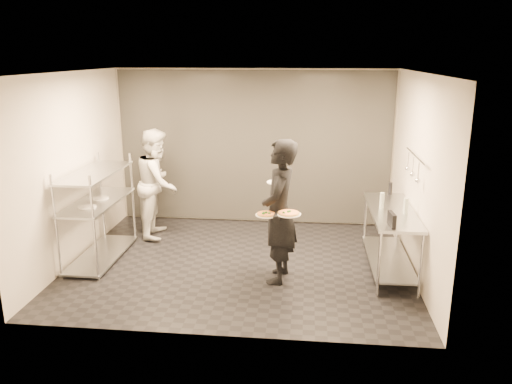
# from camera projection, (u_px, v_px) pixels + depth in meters

# --- Properties ---
(room_shell) EXTENTS (5.00, 4.00, 2.80)m
(room_shell) POSITION_uv_depth(u_px,v_px,m) (249.00, 157.00, 8.25)
(room_shell) COLOR black
(room_shell) RESTS_ON ground
(pass_rack) EXTENTS (0.60, 1.60, 1.50)m
(pass_rack) POSITION_uv_depth(u_px,v_px,m) (98.00, 210.00, 7.51)
(pass_rack) COLOR silver
(pass_rack) RESTS_ON ground
(prep_counter) EXTENTS (0.60, 1.80, 0.92)m
(prep_counter) POSITION_uv_depth(u_px,v_px,m) (391.00, 229.00, 7.11)
(prep_counter) COLOR silver
(prep_counter) RESTS_ON ground
(utensil_rail) EXTENTS (0.07, 1.20, 0.31)m
(utensil_rail) POSITION_uv_depth(u_px,v_px,m) (414.00, 167.00, 6.84)
(utensil_rail) COLOR silver
(utensil_rail) RESTS_ON room_shell
(waiter) EXTENTS (0.54, 0.77, 1.98)m
(waiter) POSITION_uv_depth(u_px,v_px,m) (279.00, 212.00, 6.72)
(waiter) COLOR black
(waiter) RESTS_ON ground
(chef) EXTENTS (0.77, 0.95, 1.85)m
(chef) POSITION_uv_depth(u_px,v_px,m) (158.00, 183.00, 8.46)
(chef) COLOR beige
(chef) RESTS_ON ground
(pizza_plate_near) EXTENTS (0.28, 0.28, 0.05)m
(pizza_plate_near) POSITION_uv_depth(u_px,v_px,m) (266.00, 214.00, 6.53)
(pizza_plate_near) COLOR silver
(pizza_plate_near) RESTS_ON waiter
(pizza_plate_far) EXTENTS (0.32, 0.32, 0.05)m
(pizza_plate_far) POSITION_uv_depth(u_px,v_px,m) (289.00, 213.00, 6.47)
(pizza_plate_far) COLOR silver
(pizza_plate_far) RESTS_ON waiter
(salad_plate) EXTENTS (0.29, 0.29, 0.07)m
(salad_plate) POSITION_uv_depth(u_px,v_px,m) (277.00, 181.00, 6.92)
(salad_plate) COLOR silver
(salad_plate) RESTS_ON waiter
(pos_monitor) EXTENTS (0.08, 0.26, 0.18)m
(pos_monitor) POSITION_uv_depth(u_px,v_px,m) (392.00, 220.00, 6.33)
(pos_monitor) COLOR black
(pos_monitor) RESTS_ON prep_counter
(bottle_green) EXTENTS (0.06, 0.06, 0.23)m
(bottle_green) POSITION_uv_depth(u_px,v_px,m) (382.00, 200.00, 7.08)
(bottle_green) COLOR #99A698
(bottle_green) RESTS_ON prep_counter
(bottle_clear) EXTENTS (0.07, 0.07, 0.22)m
(bottle_clear) POSITION_uv_depth(u_px,v_px,m) (406.00, 206.00, 6.83)
(bottle_clear) COLOR #99A698
(bottle_clear) RESTS_ON prep_counter
(bottle_dark) EXTENTS (0.06, 0.06, 0.19)m
(bottle_dark) POSITION_uv_depth(u_px,v_px,m) (390.00, 189.00, 7.76)
(bottle_dark) COLOR black
(bottle_dark) RESTS_ON prep_counter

